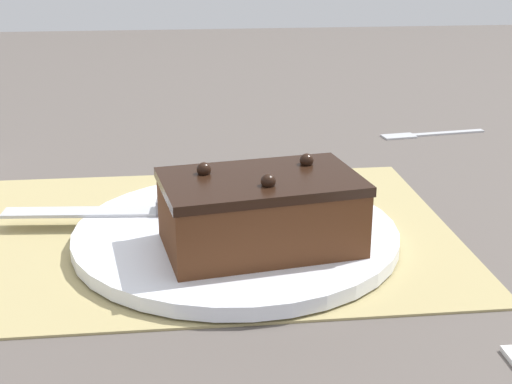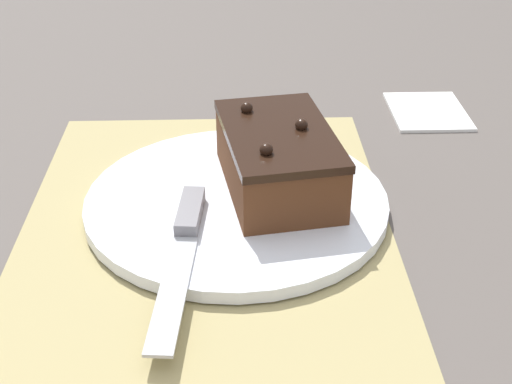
{
  "view_description": "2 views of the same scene",
  "coord_description": "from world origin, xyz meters",
  "views": [
    {
      "loc": [
        -0.02,
        -0.61,
        0.26
      ],
      "look_at": [
        0.05,
        -0.03,
        0.05
      ],
      "focal_mm": 50.0,
      "sensor_mm": 36.0,
      "label": 1
    },
    {
      "loc": [
        -0.55,
        -0.03,
        0.37
      ],
      "look_at": [
        0.01,
        -0.05,
        0.03
      ],
      "focal_mm": 50.0,
      "sensor_mm": 36.0,
      "label": 2
    }
  ],
  "objects": [
    {
      "name": "folded_napkin",
      "position": [
        0.24,
        -0.27,
        0.0
      ],
      "size": [
        0.11,
        0.09,
        0.01
      ],
      "primitive_type": "cube",
      "color": "white",
      "rests_on": "ground_plane"
    },
    {
      "name": "cake_plate",
      "position": [
        0.03,
        -0.03,
        0.01
      ],
      "size": [
        0.29,
        0.29,
        0.01
      ],
      "color": "white",
      "rests_on": "placemat_woven"
    },
    {
      "name": "chocolate_cake",
      "position": [
        0.05,
        -0.07,
        0.05
      ],
      "size": [
        0.17,
        0.12,
        0.07
      ],
      "rotation": [
        0.0,
        0.0,
        0.16
      ],
      "color": "#512D19",
      "rests_on": "cake_plate"
    },
    {
      "name": "ground_plane",
      "position": [
        0.0,
        0.0,
        0.0
      ],
      "size": [
        3.0,
        3.0,
        0.0
      ],
      "primitive_type": "plane",
      "color": "#544C47"
    },
    {
      "name": "serving_knife",
      "position": [
        -0.04,
        0.02,
        0.02
      ],
      "size": [
        0.21,
        0.04,
        0.01
      ],
      "rotation": [
        0.0,
        0.0,
        1.49
      ],
      "color": "slate",
      "rests_on": "cake_plate"
    },
    {
      "name": "placemat_woven",
      "position": [
        0.0,
        0.0,
        0.0
      ],
      "size": [
        0.46,
        0.34,
        0.0
      ],
      "primitive_type": "cube",
      "color": "tan",
      "rests_on": "ground_plane"
    }
  ]
}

